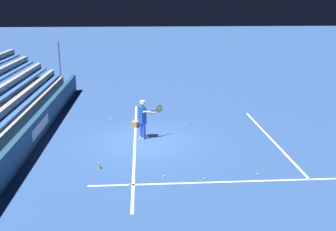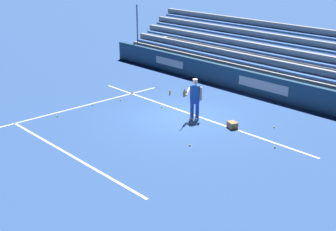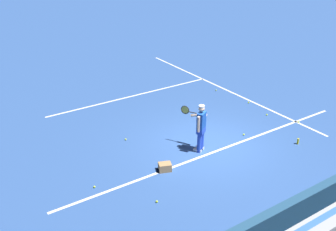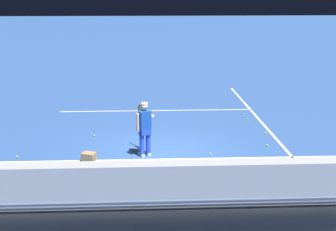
{
  "view_description": "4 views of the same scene",
  "coord_description": "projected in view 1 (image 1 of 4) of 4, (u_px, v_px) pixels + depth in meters",
  "views": [
    {
      "loc": [
        16.01,
        -0.14,
        5.85
      ],
      "look_at": [
        -0.73,
        0.99,
        0.96
      ],
      "focal_mm": 42.0,
      "sensor_mm": 36.0,
      "label": 1
    },
    {
      "loc": [
        -12.98,
        12.94,
        6.68
      ],
      "look_at": [
        -0.63,
        1.48,
        0.61
      ],
      "focal_mm": 50.0,
      "sensor_mm": 36.0,
      "label": 2
    },
    {
      "loc": [
        -8.0,
        -9.36,
        6.96
      ],
      "look_at": [
        -0.74,
        1.47,
        0.78
      ],
      "focal_mm": 42.0,
      "sensor_mm": 36.0,
      "label": 3
    },
    {
      "loc": [
        -0.45,
        -14.01,
        5.06
      ],
      "look_at": [
        0.27,
        0.36,
        1.16
      ],
      "focal_mm": 50.0,
      "sensor_mm": 36.0,
      "label": 4
    }
  ],
  "objects": [
    {
      "name": "ground_plane",
      "position": [
        146.0,
        142.0,
        16.98
      ],
      "size": [
        160.0,
        160.0,
        0.0
      ],
      "primitive_type": "plane",
      "color": "#2D5193"
    },
    {
      "name": "tennis_ball_stray_back",
      "position": [
        258.0,
        174.0,
        13.74
      ],
      "size": [
        0.07,
        0.07,
        0.07
      ],
      "primitive_type": "sphere",
      "color": "#CCE533",
      "rests_on": "ground"
    },
    {
      "name": "court_sideline_white",
      "position": [
        266.0,
        181.0,
        13.3
      ],
      "size": [
        0.1,
        12.0,
        0.01
      ],
      "primitive_type": "cube",
      "color": "white",
      "rests_on": "ground"
    },
    {
      "name": "water_bottle",
      "position": [
        99.0,
        166.0,
        14.24
      ],
      "size": [
        0.07,
        0.07,
        0.22
      ],
      "primitive_type": "cylinder",
      "color": "yellow",
      "rests_on": "ground"
    },
    {
      "name": "back_wall_sponsor_board",
      "position": [
        34.0,
        132.0,
        16.51
      ],
      "size": [
        20.83,
        0.25,
        1.1
      ],
      "color": "navy",
      "rests_on": "ground"
    },
    {
      "name": "tennis_ball_far_right",
      "position": [
        185.0,
        124.0,
        19.28
      ],
      "size": [
        0.07,
        0.07,
        0.07
      ],
      "primitive_type": "sphere",
      "color": "#CCE533",
      "rests_on": "ground"
    },
    {
      "name": "court_baseline_white",
      "position": [
        135.0,
        142.0,
        16.94
      ],
      "size": [
        12.0,
        0.1,
        0.01
      ],
      "primitive_type": "cube",
      "color": "white",
      "rests_on": "ground"
    },
    {
      "name": "tennis_ball_by_box",
      "position": [
        130.0,
        184.0,
        12.97
      ],
      "size": [
        0.07,
        0.07,
        0.07
      ],
      "primitive_type": "sphere",
      "color": "#CCE533",
      "rests_on": "ground"
    },
    {
      "name": "court_service_line_white",
      "position": [
        271.0,
        139.0,
        17.33
      ],
      "size": [
        8.22,
        0.1,
        0.01
      ],
      "primitive_type": "cube",
      "color": "white",
      "rests_on": "ground"
    },
    {
      "name": "ball_box_cardboard",
      "position": [
        135.0,
        124.0,
        19.0
      ],
      "size": [
        0.48,
        0.42,
        0.26
      ],
      "primitive_type": "cube",
      "rotation": [
        0.0,
        0.0,
        -0.37
      ],
      "color": "#A87F51",
      "rests_on": "ground"
    },
    {
      "name": "tennis_ball_far_left",
      "position": [
        204.0,
        179.0,
        13.39
      ],
      "size": [
        0.07,
        0.07,
        0.07
      ],
      "primitive_type": "sphere",
      "color": "#CCE533",
      "rests_on": "ground"
    },
    {
      "name": "tennis_player",
      "position": [
        143.0,
        119.0,
        17.18
      ],
      "size": [
        0.56,
        1.07,
        1.71
      ],
      "color": "blue",
      "rests_on": "ground"
    },
    {
      "name": "tennis_ball_on_baseline",
      "position": [
        142.0,
        155.0,
        15.45
      ],
      "size": [
        0.07,
        0.07,
        0.07
      ],
      "primitive_type": "sphere",
      "color": "#CCE533",
      "rests_on": "ground"
    },
    {
      "name": "tennis_ball_toward_net",
      "position": [
        164.0,
        176.0,
        13.57
      ],
      "size": [
        0.07,
        0.07,
        0.07
      ],
      "primitive_type": "sphere",
      "color": "#CCE533",
      "rests_on": "ground"
    },
    {
      "name": "tennis_ball_near_player",
      "position": [
        143.0,
        113.0,
        21.22
      ],
      "size": [
        0.07,
        0.07,
        0.07
      ],
      "primitive_type": "sphere",
      "color": "#CCE533",
      "rests_on": "ground"
    },
    {
      "name": "tennis_ball_midcourt",
      "position": [
        111.0,
        120.0,
        19.99
      ],
      "size": [
        0.07,
        0.07,
        0.07
      ],
      "primitive_type": "sphere",
      "color": "#CCE533",
      "rests_on": "ground"
    }
  ]
}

